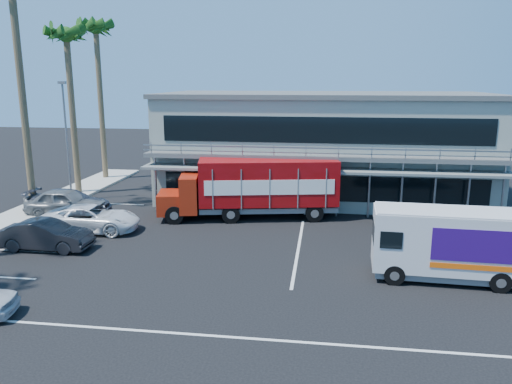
# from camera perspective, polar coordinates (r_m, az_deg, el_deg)

# --- Properties ---
(ground) EXTENTS (120.00, 120.00, 0.00)m
(ground) POSITION_cam_1_polar(r_m,az_deg,el_deg) (22.40, -0.76, -8.80)
(ground) COLOR black
(ground) RESTS_ON ground
(building) EXTENTS (22.40, 12.00, 7.30)m
(building) POSITION_cam_1_polar(r_m,az_deg,el_deg) (35.82, 7.66, 5.34)
(building) COLOR #949B8E
(building) RESTS_ON ground
(curb_strip) EXTENTS (3.00, 32.00, 0.16)m
(curb_strip) POSITION_cam_1_polar(r_m,az_deg,el_deg) (33.23, -25.54, -2.70)
(curb_strip) COLOR #A5A399
(curb_strip) RESTS_ON ground
(palm_e) EXTENTS (2.80, 2.80, 12.25)m
(palm_e) POSITION_cam_1_polar(r_m,az_deg,el_deg) (38.12, -20.80, 15.52)
(palm_e) COLOR brown
(palm_e) RESTS_ON ground
(palm_f) EXTENTS (2.80, 2.80, 13.25)m
(palm_f) POSITION_cam_1_polar(r_m,az_deg,el_deg) (43.27, -17.79, 16.51)
(palm_f) COLOR brown
(palm_f) RESTS_ON ground
(light_pole_far) EXTENTS (0.50, 0.25, 8.09)m
(light_pole_far) POSITION_cam_1_polar(r_m,az_deg,el_deg) (36.24, -20.84, 6.06)
(light_pole_far) COLOR gray
(light_pole_far) RESTS_ON ground
(red_truck) EXTENTS (10.91, 4.45, 3.58)m
(red_truck) POSITION_cam_1_polar(r_m,az_deg,el_deg) (29.89, -0.02, 0.69)
(red_truck) COLOR #9F200C
(red_truck) RESTS_ON ground
(white_van) EXTENTS (6.26, 2.40, 3.01)m
(white_van) POSITION_cam_1_polar(r_m,az_deg,el_deg) (22.22, 21.19, -5.52)
(white_van) COLOR silver
(white_van) RESTS_ON ground
(parked_car_b) EXTENTS (4.47, 1.57, 1.47)m
(parked_car_b) POSITION_cam_1_polar(r_m,az_deg,el_deg) (26.71, -22.86, -4.56)
(parked_car_b) COLOR black
(parked_car_b) RESTS_ON ground
(parked_car_c) EXTENTS (5.44, 2.84, 1.46)m
(parked_car_c) POSITION_cam_1_polar(r_m,az_deg,el_deg) (28.95, -18.34, -2.90)
(parked_car_c) COLOR white
(parked_car_c) RESTS_ON ground
(parked_car_d) EXTENTS (5.27, 2.25, 1.52)m
(parked_car_d) POSITION_cam_1_polar(r_m,az_deg,el_deg) (33.11, -20.54, -1.09)
(parked_car_d) COLOR #323743
(parked_car_d) RESTS_ON ground
(parked_car_e) EXTENTS (4.96, 2.13, 1.67)m
(parked_car_e) POSITION_cam_1_polar(r_m,az_deg,el_deg) (32.76, -20.88, -1.12)
(parked_car_e) COLOR slate
(parked_car_e) RESTS_ON ground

